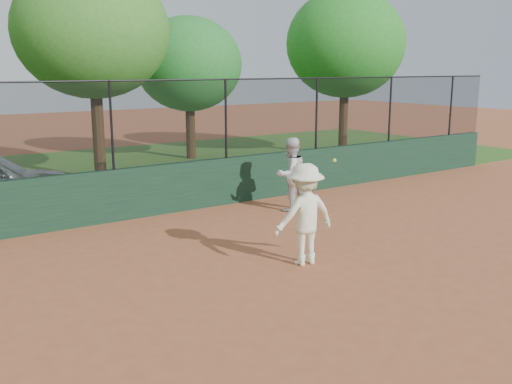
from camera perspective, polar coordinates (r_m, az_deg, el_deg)
ground at (r=8.82m, az=3.92°, el=-10.82°), size 80.00×80.00×0.00m
back_wall at (r=13.63m, az=-11.93°, el=-0.07°), size 26.00×0.20×1.20m
grass_strip at (r=19.32m, az=-18.81°, el=1.35°), size 36.00×12.00×0.01m
player_second at (r=14.01m, az=3.46°, el=1.78°), size 0.94×0.76×1.80m
player_main at (r=10.17m, az=4.87°, el=-2.24°), size 1.24×0.78×1.93m
fence_assembly at (r=13.37m, az=-12.36°, el=6.78°), size 26.00×0.06×2.00m
tree_2 at (r=18.26m, az=-16.05°, el=15.21°), size 4.66×4.24×6.56m
tree_3 at (r=22.18m, az=-6.72°, el=12.56°), size 4.11×3.73×5.37m
tree_4 at (r=23.24m, az=8.97°, el=14.41°), size 4.83×4.39×6.46m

